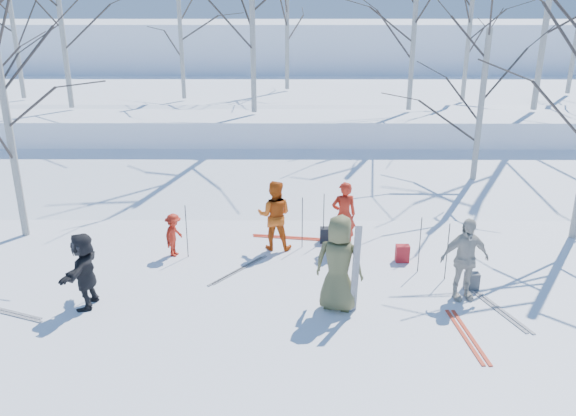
{
  "coord_description": "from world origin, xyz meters",
  "views": [
    {
      "loc": [
        0.07,
        -11.07,
        5.7
      ],
      "look_at": [
        0.0,
        1.5,
        1.3
      ],
      "focal_mm": 35.0,
      "sensor_mm": 36.0,
      "label": 1
    }
  ],
  "objects_px": {
    "skier_grey_west": "(84,270)",
    "skier_redor_behind": "(275,215)",
    "backpack_dark": "(327,235)",
    "backpack_grey": "(472,281)",
    "skier_red_seated": "(174,235)",
    "skier_cream_east": "(465,259)",
    "skier_olive_center": "(339,263)",
    "dog": "(335,252)",
    "skier_red_north": "(344,215)",
    "backpack_red": "(402,253)"
  },
  "relations": [
    {
      "from": "dog",
      "to": "skier_redor_behind",
      "type": "bearing_deg",
      "value": -61.05
    },
    {
      "from": "dog",
      "to": "backpack_dark",
      "type": "height_order",
      "value": "dog"
    },
    {
      "from": "skier_grey_west",
      "to": "backpack_red",
      "type": "height_order",
      "value": "skier_grey_west"
    },
    {
      "from": "skier_red_seated",
      "to": "backpack_dark",
      "type": "xyz_separation_m",
      "value": [
        3.8,
        0.86,
        -0.34
      ]
    },
    {
      "from": "skier_grey_west",
      "to": "skier_redor_behind",
      "type": "bearing_deg",
      "value": 130.59
    },
    {
      "from": "skier_redor_behind",
      "to": "skier_grey_west",
      "type": "relative_size",
      "value": 1.12
    },
    {
      "from": "skier_redor_behind",
      "to": "dog",
      "type": "relative_size",
      "value": 3.38
    },
    {
      "from": "skier_red_north",
      "to": "backpack_grey",
      "type": "distance_m",
      "value": 3.53
    },
    {
      "from": "skier_red_seated",
      "to": "backpack_grey",
      "type": "distance_m",
      "value": 7.03
    },
    {
      "from": "skier_cream_east",
      "to": "skier_grey_west",
      "type": "height_order",
      "value": "skier_cream_east"
    },
    {
      "from": "skier_red_north",
      "to": "skier_cream_east",
      "type": "distance_m",
      "value": 3.5
    },
    {
      "from": "skier_redor_behind",
      "to": "backpack_dark",
      "type": "bearing_deg",
      "value": -157.8
    },
    {
      "from": "skier_cream_east",
      "to": "backpack_red",
      "type": "distance_m",
      "value": 2.13
    },
    {
      "from": "backpack_dark",
      "to": "backpack_grey",
      "type": "bearing_deg",
      "value": -41.19
    },
    {
      "from": "skier_grey_west",
      "to": "backpack_dark",
      "type": "bearing_deg",
      "value": 125.66
    },
    {
      "from": "skier_cream_east",
      "to": "skier_grey_west",
      "type": "bearing_deg",
      "value": 173.98
    },
    {
      "from": "dog",
      "to": "backpack_red",
      "type": "relative_size",
      "value": 1.26
    },
    {
      "from": "skier_red_seated",
      "to": "skier_cream_east",
      "type": "xyz_separation_m",
      "value": [
        6.46,
        -2.14,
        0.35
      ]
    },
    {
      "from": "skier_redor_behind",
      "to": "skier_red_seated",
      "type": "height_order",
      "value": "skier_redor_behind"
    },
    {
      "from": "skier_red_seated",
      "to": "backpack_grey",
      "type": "xyz_separation_m",
      "value": [
        6.8,
        -1.75,
        -0.35
      ]
    },
    {
      "from": "skier_grey_west",
      "to": "skier_olive_center",
      "type": "bearing_deg",
      "value": 91.2
    },
    {
      "from": "skier_olive_center",
      "to": "backpack_red",
      "type": "relative_size",
      "value": 4.74
    },
    {
      "from": "skier_redor_behind",
      "to": "backpack_red",
      "type": "bearing_deg",
      "value": 171.3
    },
    {
      "from": "dog",
      "to": "backpack_grey",
      "type": "xyz_separation_m",
      "value": [
        2.86,
        -1.46,
        -0.03
      ]
    },
    {
      "from": "skier_red_north",
      "to": "backpack_dark",
      "type": "height_order",
      "value": "skier_red_north"
    },
    {
      "from": "skier_red_seated",
      "to": "backpack_grey",
      "type": "height_order",
      "value": "skier_red_seated"
    },
    {
      "from": "skier_redor_behind",
      "to": "skier_cream_east",
      "type": "height_order",
      "value": "skier_redor_behind"
    },
    {
      "from": "skier_olive_center",
      "to": "dog",
      "type": "relative_size",
      "value": 3.76
    },
    {
      "from": "skier_cream_east",
      "to": "backpack_red",
      "type": "height_order",
      "value": "skier_cream_east"
    },
    {
      "from": "skier_red_north",
      "to": "dog",
      "type": "xyz_separation_m",
      "value": [
        -0.27,
        -0.83,
        -0.65
      ]
    },
    {
      "from": "skier_cream_east",
      "to": "skier_grey_west",
      "type": "distance_m",
      "value": 7.75
    },
    {
      "from": "skier_redor_behind",
      "to": "dog",
      "type": "height_order",
      "value": "skier_redor_behind"
    },
    {
      "from": "skier_red_north",
      "to": "dog",
      "type": "height_order",
      "value": "skier_red_north"
    },
    {
      "from": "skier_redor_behind",
      "to": "skier_cream_east",
      "type": "bearing_deg",
      "value": 152.55
    },
    {
      "from": "skier_red_north",
      "to": "backpack_dark",
      "type": "relative_size",
      "value": 4.36
    },
    {
      "from": "dog",
      "to": "backpack_dark",
      "type": "relative_size",
      "value": 1.32
    },
    {
      "from": "skier_redor_behind",
      "to": "skier_red_seated",
      "type": "relative_size",
      "value": 1.65
    },
    {
      "from": "skier_red_north",
      "to": "skier_redor_behind",
      "type": "relative_size",
      "value": 0.97
    },
    {
      "from": "dog",
      "to": "backpack_dark",
      "type": "bearing_deg",
      "value": -117.36
    },
    {
      "from": "backpack_red",
      "to": "skier_red_seated",
      "type": "bearing_deg",
      "value": 176.61
    },
    {
      "from": "skier_redor_behind",
      "to": "backpack_dark",
      "type": "height_order",
      "value": "skier_redor_behind"
    },
    {
      "from": "skier_olive_center",
      "to": "dog",
      "type": "height_order",
      "value": "skier_olive_center"
    },
    {
      "from": "backpack_grey",
      "to": "skier_olive_center",
      "type": "bearing_deg",
      "value": -164.18
    },
    {
      "from": "backpack_red",
      "to": "backpack_grey",
      "type": "relative_size",
      "value": 1.11
    },
    {
      "from": "skier_red_north",
      "to": "skier_grey_west",
      "type": "xyz_separation_m",
      "value": [
        -5.49,
        -3.06,
        -0.07
      ]
    },
    {
      "from": "skier_olive_center",
      "to": "backpack_red",
      "type": "bearing_deg",
      "value": -110.19
    },
    {
      "from": "skier_redor_behind",
      "to": "skier_red_seated",
      "type": "bearing_deg",
      "value": 16.33
    },
    {
      "from": "skier_olive_center",
      "to": "skier_cream_east",
      "type": "height_order",
      "value": "skier_olive_center"
    },
    {
      "from": "skier_olive_center",
      "to": "skier_red_seated",
      "type": "distance_m",
      "value": 4.64
    },
    {
      "from": "skier_red_north",
      "to": "dog",
      "type": "bearing_deg",
      "value": 63.86
    }
  ]
}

